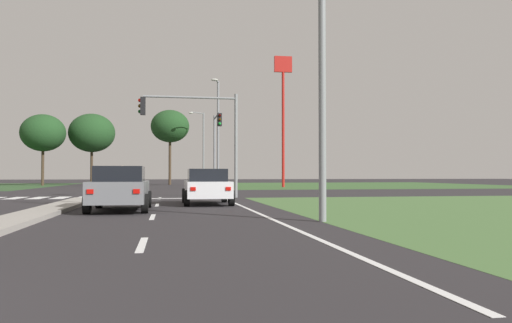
{
  "coord_description": "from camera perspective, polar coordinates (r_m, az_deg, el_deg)",
  "views": [
    {
      "loc": [
        3.97,
        -4.06,
        1.27
      ],
      "look_at": [
        10.36,
        32.87,
        2.23
      ],
      "focal_mm": 35.47,
      "sensor_mm": 36.0,
      "label": 1
    }
  ],
  "objects": [
    {
      "name": "lane_dash_near",
      "position": [
        9.45,
        -12.72,
        -9.12
      ],
      "size": [
        0.14,
        2.0,
        0.01
      ],
      "primitive_type": "cube",
      "color": "silver",
      "rests_on": "ground"
    },
    {
      "name": "street_lamp_near",
      "position": [
        14.4,
        8.12,
        16.85
      ],
      "size": [
        2.03,
        1.19,
        10.49
      ],
      "color": "gray",
      "rests_on": "ground"
    },
    {
      "name": "stop_bar_near",
      "position": [
        27.09,
        -10.18,
        -4.12
      ],
      "size": [
        6.4,
        0.5,
        0.01
      ],
      "primitive_type": "cube",
      "color": "silver",
      "rests_on": "ground"
    },
    {
      "name": "treeline_fourth",
      "position": [
        63.73,
        -9.67,
        3.92
      ],
      "size": [
        4.73,
        4.73,
        9.28
      ],
      "color": "#423323",
      "rests_on": "ground"
    },
    {
      "name": "median_island_far",
      "position": [
        59.21,
        -13.67,
        -2.59
      ],
      "size": [
        1.2,
        36.0,
        0.14
      ],
      "primitive_type": "cube",
      "color": "gray",
      "rests_on": "ground"
    },
    {
      "name": "crosswalk_bar_fifth",
      "position": [
        29.46,
        -21.14,
        -3.83
      ],
      "size": [
        0.7,
        2.8,
        0.01
      ],
      "primitive_type": "cube",
      "color": "silver",
      "rests_on": "ground"
    },
    {
      "name": "lane_dash_fourth",
      "position": [
        27.39,
        -10.81,
        -4.09
      ],
      "size": [
        0.14,
        2.0,
        0.01
      ],
      "primitive_type": "cube",
      "color": "silver",
      "rests_on": "ground"
    },
    {
      "name": "ground_plane",
      "position": [
        34.32,
        -16.48,
        -3.53
      ],
      "size": [
        200.0,
        200.0,
        0.0
      ],
      "primitive_type": "plane",
      "color": "#282628"
    },
    {
      "name": "car_white_third",
      "position": [
        21.61,
        -5.57,
        -2.79
      ],
      "size": [
        2.0,
        4.22,
        1.5
      ],
      "color": "silver",
      "rests_on": "ground"
    },
    {
      "name": "fastfood_pole_sign",
      "position": [
        51.27,
        3.07,
        7.74
      ],
      "size": [
        1.8,
        0.4,
        13.15
      ],
      "color": "red",
      "rests_on": "ground"
    },
    {
      "name": "street_lamp_fourth",
      "position": [
        60.48,
        -6.09,
        1.95
      ],
      "size": [
        1.96,
        1.51,
        8.66
      ],
      "color": "gray",
      "rests_on": "ground"
    },
    {
      "name": "crosswalk_bar_fourth",
      "position": [
        29.71,
        -23.32,
        -3.79
      ],
      "size": [
        0.7,
        2.8,
        0.01
      ],
      "primitive_type": "cube",
      "color": "silver",
      "rests_on": "ground"
    },
    {
      "name": "car_beige_near",
      "position": [
        60.78,
        -15.82,
        -1.84
      ],
      "size": [
        1.98,
        4.28,
        1.6
      ],
      "rotation": [
        0.0,
        0.0,
        3.14
      ],
      "color": "#BCAD8E",
      "rests_on": "ground"
    },
    {
      "name": "street_lamp_third",
      "position": [
        42.49,
        -4.33,
        3.68
      ],
      "size": [
        0.85,
        1.96,
        9.12
      ],
      "color": "gray",
      "rests_on": "ground"
    },
    {
      "name": "edge_line_right",
      "position": [
        16.37,
        0.36,
        -5.9
      ],
      "size": [
        0.14,
        24.0,
        0.01
      ],
      "primitive_type": "cube",
      "color": "silver",
      "rests_on": "ground"
    },
    {
      "name": "pedestrian_at_median",
      "position": [
        44.7,
        -14.85,
        -1.39
      ],
      "size": [
        0.34,
        0.34,
        1.89
      ],
      "rotation": [
        0.0,
        0.0,
        3.95
      ],
      "color": "#335184",
      "rests_on": "median_island_far"
    },
    {
      "name": "crosswalk_bar_seventh",
      "position": [
        29.1,
        -16.69,
        -3.9
      ],
      "size": [
        0.7,
        2.8,
        0.01
      ],
      "primitive_type": "cube",
      "color": "silver",
      "rests_on": "ground"
    },
    {
      "name": "lane_dash_third",
      "position": [
        21.4,
        -11.09,
        -4.83
      ],
      "size": [
        0.14,
        2.0,
        0.01
      ],
      "primitive_type": "cube",
      "color": "silver",
      "rests_on": "ground"
    },
    {
      "name": "lane_dash_second",
      "position": [
        15.42,
        -11.59,
        -6.14
      ],
      "size": [
        0.14,
        2.0,
        0.01
      ],
      "primitive_type": "cube",
      "color": "silver",
      "rests_on": "ground"
    },
    {
      "name": "crosswalk_bar_third",
      "position": [
        30.0,
        -25.46,
        -3.74
      ],
      "size": [
        0.7,
        2.8,
        0.01
      ],
      "primitive_type": "cube",
      "color": "silver",
      "rests_on": "ground"
    },
    {
      "name": "grass_verge_far_right",
      "position": [
        62.41,
        10.38,
        -2.61
      ],
      "size": [
        35.0,
        35.0,
        0.01
      ],
      "primitive_type": "cube",
      "color": "#385B2D",
      "rests_on": "ground"
    },
    {
      "name": "treeline_third",
      "position": [
        64.75,
        -18.02,
        3.07
      ],
      "size": [
        5.51,
        5.51,
        8.67
      ],
      "color": "#423323",
      "rests_on": "ground"
    },
    {
      "name": "traffic_signal_far_right",
      "position": [
        39.42,
        -4.51,
        2.68
      ],
      "size": [
        0.32,
        4.41,
        6.03
      ],
      "color": "gray",
      "rests_on": "ground"
    },
    {
      "name": "traffic_signal_near_right",
      "position": [
        27.65,
        -6.28,
        4.13
      ],
      "size": [
        5.35,
        0.32,
        5.69
      ],
      "color": "gray",
      "rests_on": "ground"
    },
    {
      "name": "treeline_second",
      "position": [
        62.72,
        -22.88,
        2.98
      ],
      "size": [
        4.99,
        4.99,
        8.15
      ],
      "color": "#423323",
      "rests_on": "ground"
    },
    {
      "name": "car_grey_second",
      "position": [
        18.36,
        -15.05,
        -2.9
      ],
      "size": [
        2.03,
        4.55,
        1.55
      ],
      "color": "slate",
      "rests_on": "ground"
    },
    {
      "name": "median_island_near",
      "position": [
        15.62,
        -24.63,
        -5.74
      ],
      "size": [
        1.2,
        22.0,
        0.14
      ],
      "primitive_type": "cube",
      "color": "gray",
      "rests_on": "ground"
    },
    {
      "name": "crosswalk_bar_sixth",
      "position": [
        29.26,
        -18.93,
        -3.87
      ],
      "size": [
        0.7,
        2.8,
        0.01
      ],
      "primitive_type": "cube",
      "color": "silver",
      "rests_on": "ground"
    }
  ]
}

